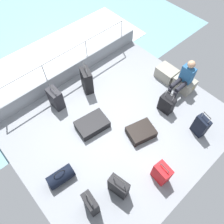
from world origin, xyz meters
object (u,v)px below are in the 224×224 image
Objects in this scene: cargo_crate_1 at (184,84)px; suitcase_3 at (119,187)px; cargo_crate_0 at (166,73)px; suitcase_4 at (87,80)px; suitcase_6 at (167,104)px; suitcase_8 at (56,99)px; suitcase_5 at (91,204)px; suitcase_0 at (92,124)px; suitcase_2 at (162,173)px; passenger_seated at (184,78)px; suitcase_1 at (200,126)px; duffel_bag at (61,177)px; suitcase_7 at (141,132)px.

suitcase_3 is at bearing -75.74° from cargo_crate_1.
suitcase_4 is at bearing -121.09° from cargo_crate_0.
suitcase_6 reaches higher than cargo_crate_1.
cargo_crate_1 is 3.58m from suitcase_8.
suitcase_5 is at bearing -101.10° from suitcase_3.
suitcase_2 is at bearing 7.98° from suitcase_0.
suitcase_4 is at bearing -131.50° from cargo_crate_1.
passenger_seated is at bearing -90.00° from cargo_crate_1.
suitcase_1 is at bearing 34.97° from suitcase_8.
duffel_bag is (-1.30, -3.21, -0.14)m from suitcase_1.
suitcase_4 is at bearing 146.55° from suitcase_0.
suitcase_1 is 3.71m from suitcase_8.
suitcase_0 is 1.12× the size of suitcase_7.
suitcase_8 is (-1.91, -3.02, 0.12)m from cargo_crate_1.
passenger_seated reaches higher than duffel_bag.
suitcase_4 reaches higher than suitcase_3.
passenger_seated is 1.88m from suitcase_7.
suitcase_0 is 1.72m from suitcase_3.
suitcase_7 is at bearing -129.75° from suitcase_1.
suitcase_7 is at bearing -85.68° from suitcase_6.
duffel_bag is at bearing -112.10° from suitcase_1.
suitcase_1 is 0.91× the size of suitcase_5.
suitcase_7 is (0.22, -1.81, -0.45)m from passenger_seated.
suitcase_3 is at bearing -66.20° from cargo_crate_0.
cargo_crate_0 is 1.02× the size of cargo_crate_1.
cargo_crate_1 is 0.96× the size of suitcase_2.
suitcase_3 reaches higher than suitcase_1.
suitcase_0 is 1.29m from suitcase_4.
suitcase_8 is at bearing -170.07° from suitcase_2.
suitcase_2 reaches higher than cargo_crate_0.
cargo_crate_0 is 1.00× the size of duffel_bag.
suitcase_7 is at bearing 114.86° from suitcase_3.
suitcase_5 is at bearing -79.16° from passenger_seated.
suitcase_0 is 0.99× the size of suitcase_5.
suitcase_4 is (-1.21, -2.01, 0.18)m from cargo_crate_0.
suitcase_0 is at bearing -172.02° from suitcase_2.
suitcase_3 is at bearing 78.90° from suitcase_5.
passenger_seated reaches higher than suitcase_1.
duffel_bag is at bearing -95.72° from suitcase_6.
suitcase_1 reaches higher than suitcase_6.
suitcase_2 is 2.17m from duffel_bag.
suitcase_1 is at bearing 82.51° from suitcase_5.
suitcase_5 is 0.92m from duffel_bag.
suitcase_7 is 1.24× the size of duffel_bag.
suitcase_2 is at bearing -7.74° from suitcase_4.
suitcase_5 is at bearing -37.16° from suitcase_4.
suitcase_7 is (-1.04, 0.48, -0.16)m from suitcase_2.
suitcase_0 is 1.24m from suitcase_7.
suitcase_5 is at bearing -39.61° from suitcase_0.
duffel_bag is at bearing -51.25° from suitcase_4.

